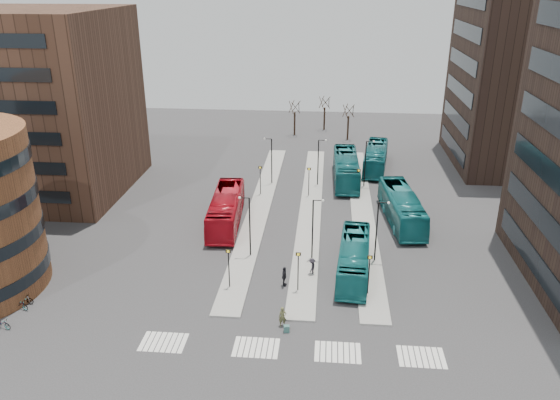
# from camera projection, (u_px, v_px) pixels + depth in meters

# --- Properties ---
(ground) EXTENTS (160.00, 160.00, 0.00)m
(ground) POSITION_uv_depth(u_px,v_px,m) (263.00, 386.00, 36.50)
(ground) COLOR #2D2D2F
(ground) RESTS_ON ground
(island_left) EXTENTS (2.50, 45.00, 0.15)m
(island_left) POSITION_uv_depth(u_px,v_px,m) (260.00, 207.00, 64.42)
(island_left) COLOR gray
(island_left) RESTS_ON ground
(island_mid) EXTENTS (2.50, 45.00, 0.15)m
(island_mid) POSITION_uv_depth(u_px,v_px,m) (310.00, 209.00, 63.92)
(island_mid) COLOR gray
(island_mid) RESTS_ON ground
(island_right) EXTENTS (2.50, 45.00, 0.15)m
(island_right) POSITION_uv_depth(u_px,v_px,m) (362.00, 211.00, 63.42)
(island_right) COLOR gray
(island_right) RESTS_ON ground
(suitcase) EXTENTS (0.48, 0.40, 0.55)m
(suitcase) POSITION_uv_depth(u_px,v_px,m) (287.00, 329.00, 41.94)
(suitcase) COLOR navy
(suitcase) RESTS_ON ground
(red_bus) EXTENTS (3.76, 12.78, 3.51)m
(red_bus) POSITION_uv_depth(u_px,v_px,m) (226.00, 209.00, 59.69)
(red_bus) COLOR #AE0D1A
(red_bus) RESTS_ON ground
(teal_bus_a) EXTENTS (3.47, 11.39, 3.12)m
(teal_bus_a) POSITION_uv_depth(u_px,v_px,m) (354.00, 258.00, 49.73)
(teal_bus_a) COLOR #15696C
(teal_bus_a) RESTS_ON ground
(teal_bus_b) EXTENTS (3.28, 13.03, 3.61)m
(teal_bus_b) POSITION_uv_depth(u_px,v_px,m) (346.00, 168.00, 72.06)
(teal_bus_b) COLOR #135E63
(teal_bus_b) RESTS_ON ground
(teal_bus_c) EXTENTS (4.24, 12.88, 3.52)m
(teal_bus_c) POSITION_uv_depth(u_px,v_px,m) (402.00, 207.00, 60.16)
(teal_bus_c) COLOR #15696D
(teal_bus_c) RESTS_ON ground
(teal_bus_d) EXTENTS (4.34, 12.22, 3.33)m
(teal_bus_d) POSITION_uv_depth(u_px,v_px,m) (376.00, 158.00, 76.76)
(teal_bus_d) COLOR #15626A
(teal_bus_d) RESTS_ON ground
(traveller) EXTENTS (0.67, 0.49, 1.67)m
(traveller) POSITION_uv_depth(u_px,v_px,m) (283.00, 317.00, 42.45)
(traveller) COLOR #4F5130
(traveller) RESTS_ON ground
(commuter_a) EXTENTS (0.77, 0.61, 1.53)m
(commuter_a) POSITION_uv_depth(u_px,v_px,m) (224.00, 239.00, 55.06)
(commuter_a) COLOR black
(commuter_a) RESTS_ON ground
(commuter_b) EXTENTS (0.52, 1.10, 1.83)m
(commuter_b) POSITION_uv_depth(u_px,v_px,m) (284.00, 276.00, 47.96)
(commuter_b) COLOR black
(commuter_b) RESTS_ON ground
(commuter_c) EXTENTS (0.83, 1.17, 1.65)m
(commuter_c) POSITION_uv_depth(u_px,v_px,m) (312.00, 267.00, 49.72)
(commuter_c) COLOR black
(commuter_c) RESTS_ON ground
(bicycle_near) EXTENTS (1.74, 0.99, 0.87)m
(bicycle_near) POSITION_uv_depth(u_px,v_px,m) (2.00, 323.00, 42.34)
(bicycle_near) COLOR gray
(bicycle_near) RESTS_ON ground
(bicycle_mid) EXTENTS (1.54, 0.46, 0.92)m
(bicycle_mid) POSITION_uv_depth(u_px,v_px,m) (24.00, 299.00, 45.41)
(bicycle_mid) COLOR gray
(bicycle_mid) RESTS_ON ground
(bicycle_far) EXTENTS (1.83, 1.18, 0.91)m
(bicycle_far) POSITION_uv_depth(u_px,v_px,m) (20.00, 304.00, 44.80)
(bicycle_far) COLOR gray
(bicycle_far) RESTS_ON ground
(crosswalk_stripes) EXTENTS (22.35, 2.40, 0.01)m
(crosswalk_stripes) POSITION_uv_depth(u_px,v_px,m) (293.00, 350.00, 40.03)
(crosswalk_stripes) COLOR silver
(crosswalk_stripes) RESTS_ON ground
(office_block) EXTENTS (25.00, 20.12, 22.00)m
(office_block) POSITION_uv_depth(u_px,v_px,m) (18.00, 103.00, 66.43)
(office_block) COLOR #4A3022
(office_block) RESTS_ON ground
(tower_far) EXTENTS (20.12, 20.00, 30.00)m
(tower_far) POSITION_uv_depth(u_px,v_px,m) (539.00, 58.00, 74.13)
(tower_far) COLOR #2E2019
(tower_far) RESTS_ON ground
(sign_poles) EXTENTS (12.45, 22.12, 3.65)m
(sign_poles) POSITION_uv_depth(u_px,v_px,m) (304.00, 215.00, 56.62)
(sign_poles) COLOR black
(sign_poles) RESTS_ON ground
(lamp_posts) EXTENTS (14.04, 20.24, 6.12)m
(lamp_posts) POSITION_uv_depth(u_px,v_px,m) (316.00, 187.00, 60.69)
(lamp_posts) COLOR black
(lamp_posts) RESTS_ON ground
(bare_trees) EXTENTS (10.97, 8.14, 5.90)m
(bare_trees) POSITION_uv_depth(u_px,v_px,m) (322.00, 119.00, 92.92)
(bare_trees) COLOR black
(bare_trees) RESTS_ON ground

